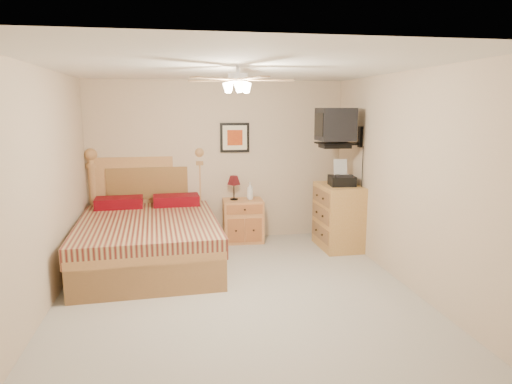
# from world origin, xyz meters

# --- Properties ---
(floor) EXTENTS (4.50, 4.50, 0.00)m
(floor) POSITION_xyz_m (0.00, 0.00, 0.00)
(floor) COLOR #ABA69A
(floor) RESTS_ON ground
(ceiling) EXTENTS (4.00, 4.50, 0.04)m
(ceiling) POSITION_xyz_m (0.00, 0.00, 2.50)
(ceiling) COLOR white
(ceiling) RESTS_ON ground
(wall_back) EXTENTS (4.00, 0.04, 2.50)m
(wall_back) POSITION_xyz_m (0.00, 2.25, 1.25)
(wall_back) COLOR #CAB295
(wall_back) RESTS_ON ground
(wall_front) EXTENTS (4.00, 0.04, 2.50)m
(wall_front) POSITION_xyz_m (0.00, -2.25, 1.25)
(wall_front) COLOR #CAB295
(wall_front) RESTS_ON ground
(wall_left) EXTENTS (0.04, 4.50, 2.50)m
(wall_left) POSITION_xyz_m (-2.00, 0.00, 1.25)
(wall_left) COLOR #CAB295
(wall_left) RESTS_ON ground
(wall_right) EXTENTS (0.04, 4.50, 2.50)m
(wall_right) POSITION_xyz_m (2.00, 0.00, 1.25)
(wall_right) COLOR #CAB295
(wall_right) RESTS_ON ground
(bed) EXTENTS (1.86, 2.38, 1.49)m
(bed) POSITION_xyz_m (-1.04, 1.12, 0.75)
(bed) COLOR tan
(bed) RESTS_ON ground
(nightstand) EXTENTS (0.63, 0.48, 0.67)m
(nightstand) POSITION_xyz_m (0.36, 2.00, 0.33)
(nightstand) COLOR #BC7944
(nightstand) RESTS_ON ground
(table_lamp) EXTENTS (0.24, 0.24, 0.38)m
(table_lamp) POSITION_xyz_m (0.23, 2.05, 0.86)
(table_lamp) COLOR #561216
(table_lamp) RESTS_ON nightstand
(lotion_bottle) EXTENTS (0.11, 0.11, 0.27)m
(lotion_bottle) POSITION_xyz_m (0.48, 2.03, 0.80)
(lotion_bottle) COLOR white
(lotion_bottle) RESTS_ON nightstand
(framed_picture) EXTENTS (0.46, 0.04, 0.46)m
(framed_picture) POSITION_xyz_m (0.27, 2.23, 1.62)
(framed_picture) COLOR black
(framed_picture) RESTS_ON wall_back
(dresser) EXTENTS (0.58, 0.83, 0.96)m
(dresser) POSITION_xyz_m (1.73, 1.43, 0.48)
(dresser) COLOR #B07D34
(dresser) RESTS_ON ground
(fax_machine) EXTENTS (0.39, 0.41, 0.38)m
(fax_machine) POSITION_xyz_m (1.73, 1.36, 1.15)
(fax_machine) COLOR black
(fax_machine) RESTS_ON dresser
(magazine_lower) EXTENTS (0.28, 0.32, 0.03)m
(magazine_lower) POSITION_xyz_m (1.74, 1.66, 0.97)
(magazine_lower) COLOR beige
(magazine_lower) RESTS_ON dresser
(magazine_upper) EXTENTS (0.28, 0.33, 0.02)m
(magazine_upper) POSITION_xyz_m (1.74, 1.66, 1.00)
(magazine_upper) COLOR gray
(magazine_upper) RESTS_ON magazine_lower
(wall_tv) EXTENTS (0.56, 0.46, 0.58)m
(wall_tv) POSITION_xyz_m (1.75, 1.34, 1.81)
(wall_tv) COLOR black
(wall_tv) RESTS_ON wall_right
(ceiling_fan) EXTENTS (1.14, 1.14, 0.28)m
(ceiling_fan) POSITION_xyz_m (0.00, -0.20, 2.36)
(ceiling_fan) COLOR silver
(ceiling_fan) RESTS_ON ceiling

